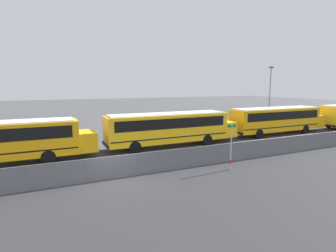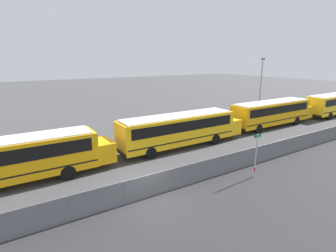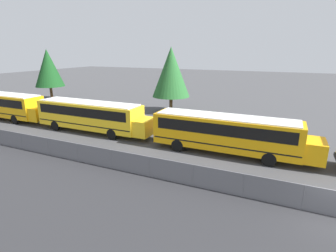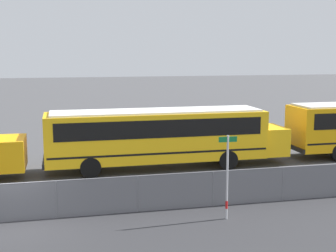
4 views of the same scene
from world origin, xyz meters
TOP-DOWN VIEW (x-y plane):
  - ground_plane at (0.00, 0.00)m, footprint 200.00×200.00m
  - fence at (-0.00, -0.00)m, footprint 94.95×0.07m
  - school_bus_2 at (-6.87, 6.24)m, footprint 13.10×2.61m
  - school_bus_3 at (7.01, 6.64)m, footprint 13.10×2.61m
  - school_bus_4 at (21.05, 7.03)m, footprint 13.10×2.61m
  - street_sign at (7.70, -1.50)m, footprint 0.70×0.09m
  - light_pole at (24.64, 11.97)m, footprint 0.60×0.24m

SIDE VIEW (x-z plane):
  - ground_plane at x=0.00m, z-range 0.00..0.00m
  - fence at x=0.00m, z-range 0.02..1.48m
  - street_sign at x=7.70m, z-range 0.09..3.26m
  - school_bus_2 at x=-6.87m, z-range 0.31..3.45m
  - school_bus_3 at x=7.01m, z-range 0.31..3.45m
  - school_bus_4 at x=21.05m, z-range 0.31..3.45m
  - light_pole at x=24.64m, z-range 0.39..8.62m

